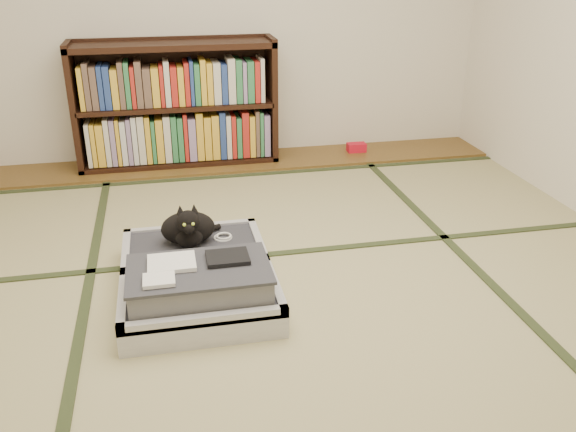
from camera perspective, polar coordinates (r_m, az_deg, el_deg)
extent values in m
plane|color=tan|center=(3.06, 0.43, -6.98)|extent=(4.50, 4.50, 0.00)
cube|color=brown|center=(4.85, -4.60, 5.09)|extent=(4.00, 0.50, 0.02)
cube|color=red|center=(5.07, 6.42, 6.40)|extent=(0.15, 0.09, 0.07)
plane|color=silver|center=(4.86, -5.50, 19.45)|extent=(4.00, 0.00, 4.00)
cube|color=#2D381E|center=(3.03, -18.58, -8.55)|extent=(0.05, 4.50, 0.01)
cube|color=#2D381E|center=(3.38, 17.28, -4.83)|extent=(0.05, 4.50, 0.01)
cube|color=#2D381E|center=(3.40, -1.00, -3.53)|extent=(4.00, 0.05, 0.01)
cube|color=#2D381E|center=(4.57, -4.10, 3.84)|extent=(4.00, 0.05, 0.01)
cube|color=black|center=(4.80, -19.25, 9.35)|extent=(0.04, 0.34, 0.97)
cube|color=black|center=(4.83, -1.56, 10.76)|extent=(0.04, 0.34, 0.97)
cube|color=black|center=(4.88, -10.02, 5.16)|extent=(1.51, 0.34, 0.04)
cube|color=black|center=(4.68, -10.81, 15.41)|extent=(1.51, 0.34, 0.04)
cube|color=black|center=(4.76, -10.39, 10.15)|extent=(1.44, 0.34, 0.03)
cube|color=black|center=(4.92, -10.47, 10.60)|extent=(1.51, 0.02, 0.97)
cube|color=gray|center=(4.80, -10.19, 7.57)|extent=(1.36, 0.24, 0.41)
cube|color=gray|center=(4.70, -10.56, 12.34)|extent=(1.36, 0.24, 0.37)
cube|color=silver|center=(2.84, -8.12, -8.34)|extent=(0.72, 0.48, 0.13)
cube|color=#313038|center=(2.83, -8.16, -7.78)|extent=(0.65, 0.41, 0.09)
cube|color=silver|center=(2.62, -7.83, -9.64)|extent=(0.72, 0.04, 0.05)
cube|color=silver|center=(3.00, -8.52, -5.03)|extent=(0.72, 0.04, 0.05)
cube|color=silver|center=(2.82, -15.22, -7.74)|extent=(0.04, 0.48, 0.05)
cube|color=silver|center=(2.84, -1.27, -6.51)|extent=(0.04, 0.48, 0.05)
cube|color=silver|center=(3.26, -8.78, -3.89)|extent=(0.72, 0.48, 0.13)
cube|color=#313038|center=(3.25, -8.81, -3.38)|extent=(0.65, 0.41, 0.09)
cube|color=silver|center=(3.04, -8.58, -4.68)|extent=(0.72, 0.04, 0.05)
cube|color=silver|center=(3.43, -9.09, -1.20)|extent=(0.72, 0.04, 0.05)
cube|color=silver|center=(3.24, -14.90, -3.33)|extent=(0.04, 0.48, 0.05)
cube|color=silver|center=(3.26, -2.84, -2.30)|extent=(0.04, 0.48, 0.05)
cylinder|color=black|center=(3.02, -8.56, -4.77)|extent=(0.65, 0.02, 0.02)
cube|color=gray|center=(2.78, -8.27, -6.24)|extent=(0.62, 0.38, 0.13)
cube|color=#37373E|center=(2.75, -8.35, -4.93)|extent=(0.64, 0.40, 0.01)
cube|color=white|center=(2.78, -10.84, -4.32)|extent=(0.21, 0.17, 0.02)
cube|color=black|center=(2.79, -5.68, -3.87)|extent=(0.19, 0.15, 0.02)
cube|color=white|center=(2.65, -11.98, -5.87)|extent=(0.14, 0.12, 0.02)
cube|color=white|center=(2.65, -12.40, -11.25)|extent=(0.06, 0.01, 0.04)
cube|color=white|center=(2.65, -9.84, -11.27)|extent=(0.05, 0.01, 0.03)
cube|color=orange|center=(2.67, -2.49, -10.34)|extent=(0.05, 0.01, 0.03)
cube|color=#197F33|center=(2.65, -3.96, -10.16)|extent=(0.04, 0.01, 0.03)
ellipsoid|color=black|center=(3.22, -9.34, -1.11)|extent=(0.28, 0.18, 0.17)
ellipsoid|color=black|center=(3.15, -9.23, -2.05)|extent=(0.14, 0.10, 0.10)
ellipsoid|color=black|center=(3.08, -9.33, -0.51)|extent=(0.12, 0.11, 0.11)
sphere|color=black|center=(3.05, -9.25, -1.20)|extent=(0.05, 0.05, 0.05)
cone|color=black|center=(3.08, -10.06, 0.57)|extent=(0.04, 0.05, 0.06)
cone|color=black|center=(3.08, -8.77, 0.68)|extent=(0.04, 0.05, 0.06)
sphere|color=#A5BF33|center=(3.03, -9.68, -0.81)|extent=(0.02, 0.02, 0.02)
sphere|color=#A5BF33|center=(3.03, -8.88, -0.75)|extent=(0.02, 0.02, 0.02)
cylinder|color=black|center=(3.33, -7.70, -1.33)|extent=(0.17, 0.10, 0.03)
torus|color=white|center=(3.27, -6.12, -2.02)|extent=(0.10, 0.10, 0.01)
torus|color=white|center=(3.26, -6.04, -1.87)|extent=(0.08, 0.08, 0.01)
cube|color=black|center=(3.42, -7.08, -3.48)|extent=(0.35, 0.20, 0.01)
cube|color=black|center=(3.46, -9.08, -3.21)|extent=(0.12, 0.17, 0.01)
cube|color=black|center=(3.48, -5.26, -2.88)|extent=(0.19, 0.06, 0.01)
cylinder|color=black|center=(3.54, -7.28, -2.49)|extent=(0.04, 0.07, 0.01)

